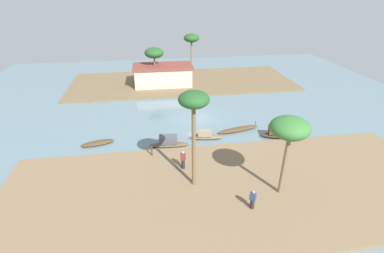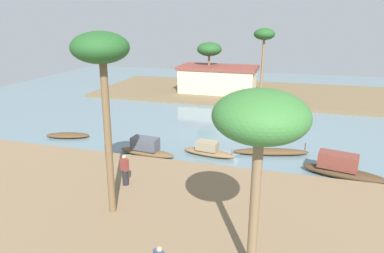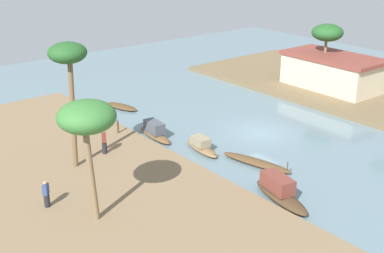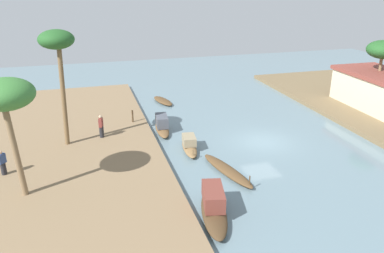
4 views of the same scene
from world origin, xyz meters
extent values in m
plane|color=slate|center=(0.00, 0.00, 0.00)|extent=(66.90, 66.90, 0.00)
cube|color=#846B4C|center=(0.00, -15.01, 0.18)|extent=(36.88, 14.50, 0.35)
ellipsoid|color=brown|center=(-11.64, -5.17, 0.18)|extent=(3.57, 1.86, 0.36)
ellipsoid|color=brown|center=(-0.12, -5.70, 0.21)|extent=(3.73, 1.40, 0.42)
cube|color=gray|center=(-0.26, -5.68, 0.72)|extent=(1.54, 1.05, 0.59)
cylinder|color=brown|center=(1.47, -5.90, 0.55)|extent=(0.07, 0.07, 0.35)
ellipsoid|color=#47331E|center=(8.20, -6.74, 0.27)|extent=(4.77, 2.22, 0.54)
cube|color=brown|center=(7.80, -6.65, 0.98)|extent=(2.33, 1.47, 0.89)
ellipsoid|color=brown|center=(3.94, -4.38, 0.21)|extent=(5.25, 2.07, 0.43)
cylinder|color=brown|center=(6.16, -3.86, 0.63)|extent=(0.07, 0.07, 0.50)
ellipsoid|color=brown|center=(-4.22, -6.81, 0.22)|extent=(4.11, 1.37, 0.44)
cube|color=#4C515B|center=(-4.31, -6.81, 0.86)|extent=(1.91, 1.05, 0.84)
cylinder|color=#232328|center=(-3.39, -11.57, 0.77)|extent=(0.42, 0.42, 0.84)
cube|color=brown|center=(-3.39, -11.57, 1.53)|extent=(0.49, 0.37, 0.67)
sphere|color=tan|center=(-3.39, -11.57, 1.98)|extent=(0.23, 0.23, 0.23)
cylinder|color=#232328|center=(0.94, -17.65, 0.73)|extent=(0.45, 0.45, 0.75)
cube|color=#33477A|center=(0.94, -17.65, 1.40)|extent=(0.50, 0.49, 0.60)
sphere|color=tan|center=(0.94, -17.65, 1.80)|extent=(0.20, 0.20, 0.20)
cylinder|color=#4C3823|center=(-6.06, -8.90, 0.86)|extent=(0.14, 0.14, 1.01)
cylinder|color=brown|center=(-2.82, -13.92, 3.82)|extent=(0.32, 0.54, 6.93)
ellipsoid|color=#235623|center=(-2.82, -13.92, 7.75)|extent=(2.34, 2.34, 1.28)
cylinder|color=#7F6647|center=(3.75, -16.28, 2.92)|extent=(0.32, 0.59, 5.15)
ellipsoid|color=#387533|center=(3.75, -16.28, 6.08)|extent=(2.92, 2.92, 1.60)
cylinder|color=#7F6647|center=(-4.61, 13.81, 2.62)|extent=(0.27, 0.46, 4.53)
ellipsoid|color=#235623|center=(-4.61, 13.81, 5.48)|extent=(3.02, 3.02, 1.66)
cube|color=beige|center=(-3.38, 13.47, 1.77)|extent=(9.01, 4.92, 2.83)
camera|label=1|loc=(-6.18, -34.30, 15.41)|focal=28.23mm
camera|label=2|loc=(4.28, -25.70, 8.76)|focal=30.37mm
camera|label=3|loc=(24.88, -26.83, 14.40)|focal=47.35mm
camera|label=4|loc=(23.87, -12.42, 11.40)|focal=35.80mm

